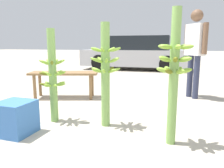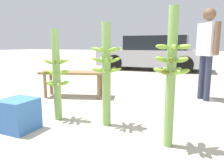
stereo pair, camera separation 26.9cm
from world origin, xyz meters
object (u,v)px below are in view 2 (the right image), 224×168
vendor_person (207,46)px  market_bench (73,75)px  parked_car (153,54)px  banana_stalk_right (171,73)px  banana_stalk_left (57,75)px  banana_stalk_center (106,72)px  produce_crate (19,115)px

vendor_person → market_bench: size_ratio=1.23×
market_bench → parked_car: 5.60m
banana_stalk_right → parked_car: 7.31m
banana_stalk_left → banana_stalk_right: banana_stalk_right is taller
banana_stalk_right → market_bench: size_ratio=1.02×
banana_stalk_left → banana_stalk_right: (1.59, -0.20, 0.13)m
market_bench → parked_car: bearing=68.9°
banana_stalk_right → vendor_person: vendor_person is taller
banana_stalk_center → produce_crate: bearing=-146.6°
banana_stalk_left → vendor_person: 2.82m
vendor_person → banana_stalk_right: bearing=134.1°
market_bench → vendor_person: bearing=0.3°
banana_stalk_center → banana_stalk_right: bearing=-18.0°
banana_stalk_left → banana_stalk_center: bearing=5.7°
banana_stalk_right → parked_car: (-1.91, 7.06, -0.09)m
market_bench → banana_stalk_right: bearing=-52.3°
vendor_person → banana_stalk_center: bearing=111.6°
banana_stalk_center → market_bench: 1.80m
banana_stalk_center → market_bench: bearing=138.1°
produce_crate → banana_stalk_left: bearing=70.8°
banana_stalk_left → produce_crate: 0.72m
banana_stalk_left → banana_stalk_right: 1.61m
banana_stalk_center → vendor_person: (1.12, 2.02, 0.33)m
banana_stalk_right → market_bench: banana_stalk_right is taller
parked_car → produce_crate: 7.40m
banana_stalk_left → market_bench: (-0.59, 1.26, -0.20)m
banana_stalk_center → produce_crate: (-0.92, -0.61, -0.51)m
produce_crate → vendor_person: bearing=52.1°
banana_stalk_right → market_bench: bearing=146.1°
banana_stalk_center → vendor_person: 2.33m
banana_stalk_left → market_bench: size_ratio=0.91×
parked_car → produce_crate: bearing=178.3°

